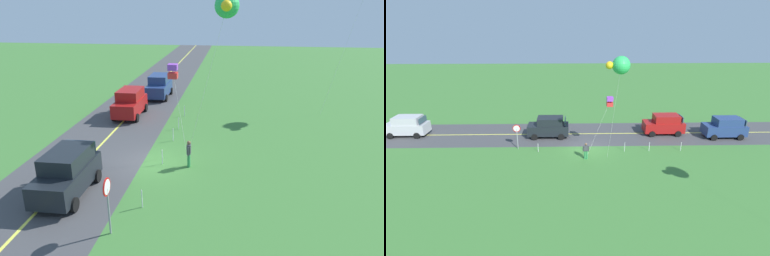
% 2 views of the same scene
% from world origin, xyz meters
% --- Properties ---
extents(ground_plane, '(120.00, 120.00, 0.10)m').
position_xyz_m(ground_plane, '(0.00, 0.00, -0.05)').
color(ground_plane, '#3D7533').
extents(asphalt_road, '(120.00, 7.00, 0.00)m').
position_xyz_m(asphalt_road, '(0.00, -4.00, 0.00)').
color(asphalt_road, '#424244').
rests_on(asphalt_road, ground).
extents(road_centre_stripe, '(120.00, 0.16, 0.00)m').
position_xyz_m(road_centre_stripe, '(0.00, -4.00, 0.01)').
color(road_centre_stripe, '#E5E04C').
rests_on(road_centre_stripe, asphalt_road).
extents(car_suv_foreground, '(4.40, 2.12, 2.24)m').
position_xyz_m(car_suv_foreground, '(4.09, -3.24, 1.15)').
color(car_suv_foreground, black).
rests_on(car_suv_foreground, ground).
extents(car_parked_west_near, '(4.40, 2.12, 2.24)m').
position_xyz_m(car_parked_west_near, '(-8.74, -3.82, 1.15)').
color(car_parked_west_near, maroon).
rests_on(car_parked_west_near, ground).
extents(car_parked_west_far, '(4.40, 2.12, 2.24)m').
position_xyz_m(car_parked_west_far, '(-15.05, -2.68, 1.15)').
color(car_parked_west_far, navy).
rests_on(car_parked_west_far, ground).
extents(car_parked_east_far, '(4.40, 2.12, 2.24)m').
position_xyz_m(car_parked_east_far, '(19.72, -3.95, 1.15)').
color(car_parked_east_far, '#B7B7BC').
rests_on(car_parked_east_far, ground).
extents(stop_sign, '(0.76, 0.08, 2.56)m').
position_xyz_m(stop_sign, '(6.98, -0.10, 1.80)').
color(stop_sign, gray).
rests_on(stop_sign, ground).
extents(person_adult_near, '(0.58, 0.22, 1.60)m').
position_xyz_m(person_adult_near, '(0.32, 2.30, 0.86)').
color(person_adult_near, '#338C4C').
rests_on(person_adult_near, ground).
extents(kite_red_low, '(2.49, 1.53, 5.58)m').
position_xyz_m(kite_red_low, '(-1.87, 1.06, 5.14)').
color(kite_red_low, silver).
rests_on(kite_red_low, ground).
extents(kite_green_far, '(1.90, 2.85, 9.56)m').
position_xyz_m(kite_green_far, '(-2.15, 4.14, 8.85)').
color(kite_green_far, silver).
rests_on(kite_green_far, ground).
extents(fence_post_0, '(0.05, 0.05, 0.90)m').
position_xyz_m(fence_post_0, '(-9.11, 0.70, 0.45)').
color(fence_post_0, silver).
rests_on(fence_post_0, ground).
extents(fence_post_1, '(0.05, 0.05, 0.90)m').
position_xyz_m(fence_post_1, '(-5.97, 0.70, 0.45)').
color(fence_post_1, silver).
rests_on(fence_post_1, ground).
extents(fence_post_2, '(0.05, 0.05, 0.90)m').
position_xyz_m(fence_post_2, '(-3.56, 0.70, 0.45)').
color(fence_post_2, silver).
rests_on(fence_post_2, ground).
extents(fence_post_3, '(0.05, 0.05, 0.90)m').
position_xyz_m(fence_post_3, '(0.18, 0.70, 0.45)').
color(fence_post_3, silver).
rests_on(fence_post_3, ground).
extents(fence_post_4, '(0.05, 0.05, 0.90)m').
position_xyz_m(fence_post_4, '(4.88, 0.70, 0.45)').
color(fence_post_4, silver).
rests_on(fence_post_4, ground).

